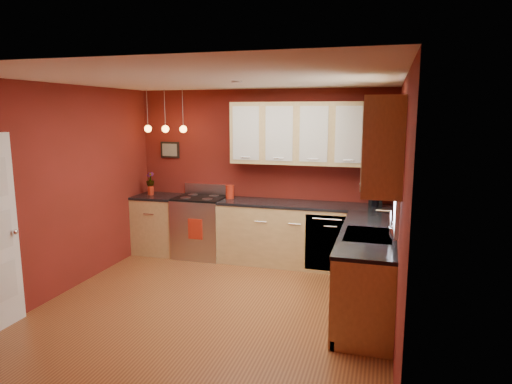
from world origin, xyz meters
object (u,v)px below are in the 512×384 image
(coffee_maker, at_px, (375,197))
(gas_range, at_px, (201,226))
(sink, at_px, (368,237))
(red_canister, at_px, (230,192))
(soap_pump, at_px, (393,230))

(coffee_maker, bearing_deg, gas_range, -179.83)
(sink, bearing_deg, coffee_maker, 89.13)
(sink, xyz_separation_m, red_canister, (-2.15, 1.57, 0.13))
(sink, bearing_deg, soap_pump, -24.32)
(gas_range, distance_m, coffee_maker, 2.71)
(sink, xyz_separation_m, coffee_maker, (0.02, 1.60, 0.15))
(red_canister, bearing_deg, soap_pump, -35.00)
(gas_range, bearing_deg, soap_pump, -29.33)
(red_canister, height_order, soap_pump, red_canister)
(sink, distance_m, soap_pump, 0.30)
(gas_range, bearing_deg, red_canister, 8.19)
(red_canister, xyz_separation_m, coffee_maker, (2.18, 0.03, 0.02))
(gas_range, xyz_separation_m, soap_pump, (2.87, -1.61, 0.55))
(gas_range, distance_m, red_canister, 0.74)
(sink, distance_m, coffee_maker, 1.60)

